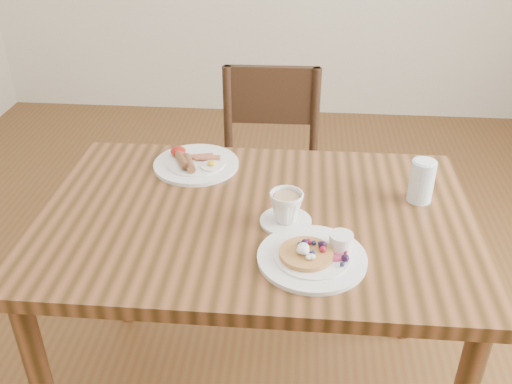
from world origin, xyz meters
TOP-DOWN VIEW (x-y plane):
  - dining_table at (0.00, 0.00)m, footprint 1.20×0.80m
  - chair_far at (-0.01, 0.73)m, footprint 0.43×0.43m
  - pancake_plate at (0.16, -0.19)m, footprint 0.27×0.27m
  - breakfast_plate at (-0.22, 0.26)m, footprint 0.27×0.27m
  - teacup_saucer at (0.08, -0.04)m, footprint 0.14×0.14m
  - water_glass at (0.46, 0.11)m, footprint 0.07×0.07m

SIDE VIEW (x-z plane):
  - chair_far at x=-0.01m, z-range 0.05..0.93m
  - dining_table at x=0.00m, z-range 0.28..1.03m
  - breakfast_plate at x=-0.22m, z-range 0.74..0.78m
  - pancake_plate at x=0.16m, z-range 0.74..0.79m
  - teacup_saucer at x=0.08m, z-range 0.75..0.84m
  - water_glass at x=0.46m, z-range 0.75..0.87m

